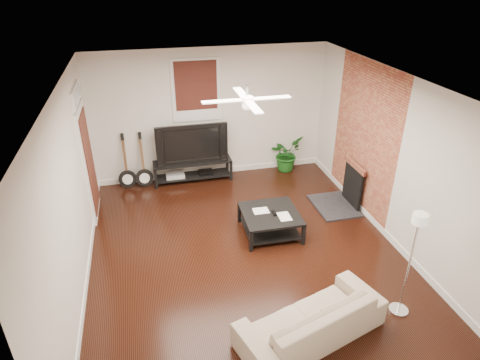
% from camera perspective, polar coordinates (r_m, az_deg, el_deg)
% --- Properties ---
extents(room, '(5.01, 6.01, 2.81)m').
position_cam_1_polar(room, '(6.25, 0.86, 0.38)').
color(room, black).
rests_on(room, ground).
extents(brick_accent, '(0.02, 2.20, 2.80)m').
position_cam_1_polar(brick_accent, '(8.00, 16.62, 5.48)').
color(brick_accent, '#9D4432').
rests_on(brick_accent, floor).
extents(fireplace, '(0.80, 1.10, 0.92)m').
position_cam_1_polar(fireplace, '(8.25, 14.01, -0.70)').
color(fireplace, black).
rests_on(fireplace, floor).
extents(window_back, '(1.00, 0.06, 1.30)m').
position_cam_1_polar(window_back, '(8.73, -6.03, 12.12)').
color(window_back, black).
rests_on(window_back, wall_back).
extents(door_left, '(0.08, 1.00, 2.50)m').
position_cam_1_polar(door_left, '(7.95, -20.25, 3.58)').
color(door_left, white).
rests_on(door_left, wall_left).
extents(tv_stand, '(1.68, 0.45, 0.47)m').
position_cam_1_polar(tv_stand, '(9.14, -6.47, 1.30)').
color(tv_stand, black).
rests_on(tv_stand, floor).
extents(tv, '(1.50, 0.20, 0.86)m').
position_cam_1_polar(tv, '(8.89, -6.71, 5.21)').
color(tv, black).
rests_on(tv, tv_stand).
extents(coffee_table, '(0.99, 0.99, 0.41)m').
position_cam_1_polar(coffee_table, '(7.37, 4.15, -5.84)').
color(coffee_table, black).
rests_on(coffee_table, floor).
extents(sofa, '(2.08, 1.30, 0.57)m').
position_cam_1_polar(sofa, '(5.60, 9.74, -18.19)').
color(sofa, '#BFAD8F').
rests_on(sofa, floor).
extents(floor_lamp, '(0.33, 0.33, 1.58)m').
position_cam_1_polar(floor_lamp, '(5.90, 22.16, -10.78)').
color(floor_lamp, silver).
rests_on(floor_lamp, floor).
extents(potted_plant, '(0.94, 0.93, 0.79)m').
position_cam_1_polar(potted_plant, '(9.57, 6.33, 3.61)').
color(potted_plant, '#1A5B1A').
rests_on(potted_plant, floor).
extents(guitar_left, '(0.38, 0.28, 1.19)m').
position_cam_1_polar(guitar_left, '(8.93, -15.45, 2.34)').
color(guitar_left, black).
rests_on(guitar_left, floor).
extents(guitar_right, '(0.38, 0.28, 1.19)m').
position_cam_1_polar(guitar_right, '(8.89, -13.21, 2.50)').
color(guitar_right, black).
rests_on(guitar_right, floor).
extents(ceiling_fan, '(1.24, 1.24, 0.32)m').
position_cam_1_polar(ceiling_fan, '(5.80, 0.95, 10.98)').
color(ceiling_fan, white).
rests_on(ceiling_fan, ceiling).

